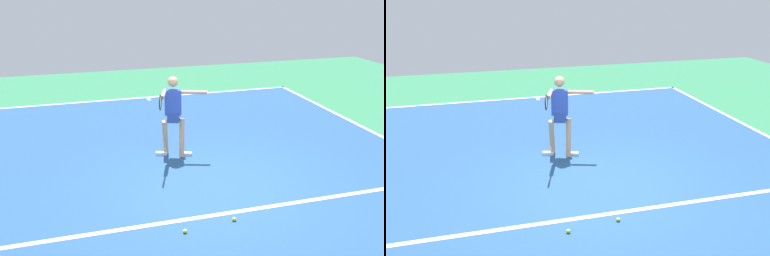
# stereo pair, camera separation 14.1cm
# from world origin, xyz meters

# --- Properties ---
(ground_plane) EXTENTS (21.86, 21.86, 0.00)m
(ground_plane) POSITION_xyz_m (0.00, 0.00, 0.00)
(ground_plane) COLOR #2D754C
(court_surface) EXTENTS (9.72, 13.10, 0.00)m
(court_surface) POSITION_xyz_m (0.00, 0.00, 0.00)
(court_surface) COLOR navy
(court_surface) RESTS_ON ground_plane
(court_line_baseline_near) EXTENTS (9.72, 0.10, 0.01)m
(court_line_baseline_near) POSITION_xyz_m (0.00, -6.50, 0.00)
(court_line_baseline_near) COLOR white
(court_line_baseline_near) RESTS_ON ground_plane
(court_line_service) EXTENTS (7.29, 0.10, 0.01)m
(court_line_service) POSITION_xyz_m (0.00, 0.95, 0.00)
(court_line_service) COLOR white
(court_line_service) RESTS_ON ground_plane
(court_line_centre_mark) EXTENTS (0.10, 0.30, 0.01)m
(court_line_centre_mark) POSITION_xyz_m (0.00, -6.30, 0.00)
(court_line_centre_mark) COLOR white
(court_line_centre_mark) RESTS_ON ground_plane
(tennis_player) EXTENTS (1.19, 1.16, 1.77)m
(tennis_player) POSITION_xyz_m (0.34, -1.64, 1.02)
(tennis_player) COLOR tan
(tennis_player) RESTS_ON ground_plane
(tennis_ball_by_baseline) EXTENTS (0.07, 0.07, 0.07)m
(tennis_ball_by_baseline) POSITION_xyz_m (0.06, 1.20, 0.03)
(tennis_ball_by_baseline) COLOR #CCE033
(tennis_ball_by_baseline) RESTS_ON ground_plane
(tennis_ball_far_corner) EXTENTS (0.07, 0.07, 0.07)m
(tennis_ball_far_corner) POSITION_xyz_m (0.91, 1.31, 0.03)
(tennis_ball_far_corner) COLOR #CCE033
(tennis_ball_far_corner) RESTS_ON ground_plane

